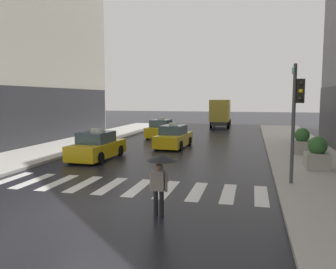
{
  "coord_description": "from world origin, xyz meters",
  "views": [
    {
      "loc": [
        5.0,
        -9.92,
        3.61
      ],
      "look_at": [
        0.62,
        8.0,
        1.64
      ],
      "focal_mm": 36.89,
      "sensor_mm": 36.0,
      "label": 1
    }
  ],
  "objects_px": {
    "pedestrian_with_umbrella": "(161,168)",
    "planter_near_corner": "(317,154)",
    "planter_mid_block": "(302,142)",
    "taxi_second": "(174,137)",
    "taxi_third": "(161,129)",
    "box_truck": "(221,112)",
    "traffic_light_pole": "(297,107)",
    "taxi_lead": "(97,147)"
  },
  "relations": [
    {
      "from": "taxi_second",
      "to": "planter_near_corner",
      "type": "bearing_deg",
      "value": -37.46
    },
    {
      "from": "box_truck",
      "to": "planter_mid_block",
      "type": "height_order",
      "value": "box_truck"
    },
    {
      "from": "pedestrian_with_umbrella",
      "to": "planter_near_corner",
      "type": "xyz_separation_m",
      "value": [
        5.72,
        7.91,
        -0.64
      ]
    },
    {
      "from": "pedestrian_with_umbrella",
      "to": "planter_near_corner",
      "type": "bearing_deg",
      "value": 54.12
    },
    {
      "from": "traffic_light_pole",
      "to": "pedestrian_with_umbrella",
      "type": "bearing_deg",
      "value": -132.41
    },
    {
      "from": "taxi_third",
      "to": "planter_mid_block",
      "type": "relative_size",
      "value": 2.87
    },
    {
      "from": "planter_mid_block",
      "to": "taxi_third",
      "type": "bearing_deg",
      "value": 144.76
    },
    {
      "from": "taxi_third",
      "to": "box_truck",
      "type": "bearing_deg",
      "value": 70.26
    },
    {
      "from": "planter_near_corner",
      "to": "traffic_light_pole",
      "type": "bearing_deg",
      "value": -113.79
    },
    {
      "from": "box_truck",
      "to": "planter_near_corner",
      "type": "relative_size",
      "value": 4.75
    },
    {
      "from": "traffic_light_pole",
      "to": "taxi_lead",
      "type": "xyz_separation_m",
      "value": [
        -10.56,
        4.02,
        -2.53
      ]
    },
    {
      "from": "taxi_second",
      "to": "planter_near_corner",
      "type": "distance_m",
      "value": 10.88
    },
    {
      "from": "box_truck",
      "to": "taxi_third",
      "type": "bearing_deg",
      "value": -109.74
    },
    {
      "from": "taxi_lead",
      "to": "planter_near_corner",
      "type": "distance_m",
      "value": 12.0
    },
    {
      "from": "taxi_second",
      "to": "planter_mid_block",
      "type": "height_order",
      "value": "taxi_second"
    },
    {
      "from": "taxi_third",
      "to": "planter_near_corner",
      "type": "xyz_separation_m",
      "value": [
        11.17,
        -12.64,
        0.15
      ]
    },
    {
      "from": "taxi_second",
      "to": "taxi_third",
      "type": "height_order",
      "value": "same"
    },
    {
      "from": "planter_near_corner",
      "to": "taxi_lead",
      "type": "bearing_deg",
      "value": 176.0
    },
    {
      "from": "traffic_light_pole",
      "to": "taxi_lead",
      "type": "distance_m",
      "value": 11.58
    },
    {
      "from": "pedestrian_with_umbrella",
      "to": "planter_near_corner",
      "type": "height_order",
      "value": "pedestrian_with_umbrella"
    },
    {
      "from": "planter_mid_block",
      "to": "taxi_lead",
      "type": "bearing_deg",
      "value": -161.56
    },
    {
      "from": "pedestrian_with_umbrella",
      "to": "planter_near_corner",
      "type": "distance_m",
      "value": 9.79
    },
    {
      "from": "taxi_third",
      "to": "pedestrian_with_umbrella",
      "type": "distance_m",
      "value": 21.28
    },
    {
      "from": "taxi_third",
      "to": "planter_near_corner",
      "type": "relative_size",
      "value": 2.87
    },
    {
      "from": "taxi_lead",
      "to": "taxi_second",
      "type": "bearing_deg",
      "value": 60.02
    },
    {
      "from": "taxi_lead",
      "to": "planter_mid_block",
      "type": "xyz_separation_m",
      "value": [
        11.89,
        3.96,
        0.15
      ]
    },
    {
      "from": "taxi_lead",
      "to": "pedestrian_with_umbrella",
      "type": "relative_size",
      "value": 2.37
    },
    {
      "from": "taxi_second",
      "to": "planter_mid_block",
      "type": "xyz_separation_m",
      "value": [
        8.56,
        -1.81,
        0.15
      ]
    },
    {
      "from": "traffic_light_pole",
      "to": "planter_near_corner",
      "type": "distance_m",
      "value": 4.22
    },
    {
      "from": "traffic_light_pole",
      "to": "pedestrian_with_umbrella",
      "type": "height_order",
      "value": "traffic_light_pole"
    },
    {
      "from": "planter_near_corner",
      "to": "planter_mid_block",
      "type": "distance_m",
      "value": 4.8
    },
    {
      "from": "traffic_light_pole",
      "to": "taxi_second",
      "type": "relative_size",
      "value": 1.04
    },
    {
      "from": "taxi_lead",
      "to": "taxi_second",
      "type": "xyz_separation_m",
      "value": [
        3.33,
        5.78,
        0.0
      ]
    },
    {
      "from": "box_truck",
      "to": "taxi_second",
      "type": "bearing_deg",
      "value": -95.59
    },
    {
      "from": "pedestrian_with_umbrella",
      "to": "taxi_lead",
      "type": "bearing_deg",
      "value": 125.51
    },
    {
      "from": "planter_mid_block",
      "to": "traffic_light_pole",
      "type": "bearing_deg",
      "value": -99.42
    },
    {
      "from": "planter_near_corner",
      "to": "taxi_second",
      "type": "bearing_deg",
      "value": 142.54
    },
    {
      "from": "traffic_light_pole",
      "to": "taxi_second",
      "type": "bearing_deg",
      "value": 126.44
    },
    {
      "from": "taxi_lead",
      "to": "planter_near_corner",
      "type": "height_order",
      "value": "taxi_lead"
    },
    {
      "from": "traffic_light_pole",
      "to": "taxi_third",
      "type": "relative_size",
      "value": 1.04
    },
    {
      "from": "planter_mid_block",
      "to": "taxi_second",
      "type": "bearing_deg",
      "value": 168.03
    },
    {
      "from": "traffic_light_pole",
      "to": "box_truck",
      "type": "height_order",
      "value": "traffic_light_pole"
    }
  ]
}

